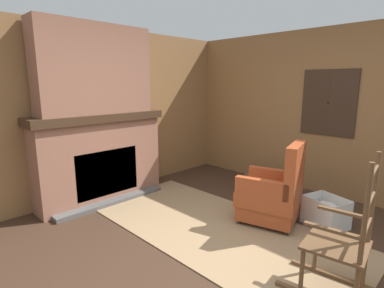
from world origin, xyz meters
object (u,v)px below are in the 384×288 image
armchair (273,195)px  storage_case (121,107)px  laundry_basket (326,212)px  rocking_chair (341,249)px  decorative_plate_on_mantel (91,105)px  firewood_stack (255,181)px  oil_lamp_vase (40,109)px

armchair → storage_case: 2.55m
laundry_basket → rocking_chair: bearing=-64.7°
rocking_chair → decorative_plate_on_mantel: bearing=-1.1°
armchair → laundry_basket: armchair is taller
firewood_stack → storage_case: bearing=-131.8°
armchair → laundry_basket: size_ratio=1.90×
decorative_plate_on_mantel → laundry_basket: bearing=28.9°
armchair → storage_case: (-2.26, -0.66, 0.99)m
rocking_chair → storage_case: (-3.30, 0.10, 0.94)m
armchair → decorative_plate_on_mantel: (-2.28, -1.13, 1.03)m
firewood_stack → storage_case: 2.44m
laundry_basket → oil_lamp_vase: bearing=-141.1°
armchair → firewood_stack: armchair is taller
storage_case → oil_lamp_vase: bearing=-90.0°
rocking_chair → laundry_basket: rocking_chair is taller
rocking_chair → decorative_plate_on_mantel: 3.48m
oil_lamp_vase → decorative_plate_on_mantel: bearing=91.7°
laundry_basket → decorative_plate_on_mantel: decorative_plate_on_mantel is taller
armchair → decorative_plate_on_mantel: bearing=11.3°
armchair → laundry_basket: 0.66m
oil_lamp_vase → storage_case: bearing=90.0°
oil_lamp_vase → decorative_plate_on_mantel: size_ratio=1.22×
rocking_chair → laundry_basket: 1.31m
oil_lamp_vase → storage_case: oil_lamp_vase is taller
oil_lamp_vase → rocking_chair: bearing=17.8°
laundry_basket → storage_case: bearing=-158.9°
rocking_chair → firewood_stack: rocking_chair is taller
rocking_chair → oil_lamp_vase: oil_lamp_vase is taller
oil_lamp_vase → laundry_basket: bearing=38.9°
firewood_stack → decorative_plate_on_mantel: (-1.43, -2.04, 1.27)m
rocking_chair → oil_lamp_vase: 3.60m
firewood_stack → laundry_basket: laundry_basket is taller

